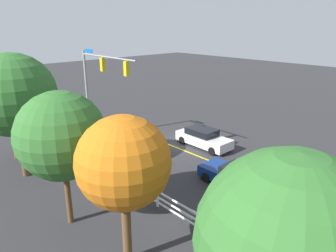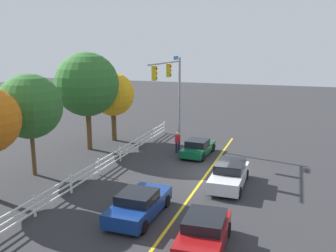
{
  "view_description": "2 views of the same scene",
  "coord_description": "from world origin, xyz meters",
  "px_view_note": "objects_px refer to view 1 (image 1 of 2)",
  "views": [
    {
      "loc": [
        -17.56,
        16.44,
        9.56
      ],
      "look_at": [
        -2.14,
        2.16,
        2.64
      ],
      "focal_mm": 33.56,
      "sensor_mm": 36.0,
      "label": 1
    },
    {
      "loc": [
        -23.94,
        -5.33,
        8.48
      ],
      "look_at": [
        -2.04,
        2.2,
        3.47
      ],
      "focal_mm": 40.2,
      "sensor_mm": 36.0,
      "label": 2
    }
  ],
  "objects_px": {
    "tree_0": "(9,103)",
    "tree_4": "(14,96)",
    "car_0": "(203,138)",
    "pedestrian": "(108,132)",
    "car_3": "(126,132)",
    "tree_3": "(123,163)",
    "tree_1": "(289,242)",
    "car_1": "(236,177)",
    "car_2": "(295,167)",
    "tree_2": "(61,136)"
  },
  "relations": [
    {
      "from": "tree_0",
      "to": "tree_1",
      "type": "xyz_separation_m",
      "value": [
        -20.51,
        -0.61,
        -0.09
      ]
    },
    {
      "from": "car_1",
      "to": "car_3",
      "type": "height_order",
      "value": "car_1"
    },
    {
      "from": "car_0",
      "to": "tree_0",
      "type": "relative_size",
      "value": 0.76
    },
    {
      "from": "car_0",
      "to": "pedestrian",
      "type": "height_order",
      "value": "pedestrian"
    },
    {
      "from": "car_0",
      "to": "tree_2",
      "type": "relative_size",
      "value": 0.7
    },
    {
      "from": "pedestrian",
      "to": "tree_4",
      "type": "relative_size",
      "value": 0.21
    },
    {
      "from": "tree_1",
      "to": "tree_3",
      "type": "distance_m",
      "value": 6.31
    },
    {
      "from": "car_1",
      "to": "tree_4",
      "type": "relative_size",
      "value": 0.58
    },
    {
      "from": "tree_0",
      "to": "tree_4",
      "type": "bearing_deg",
      "value": 170.59
    },
    {
      "from": "car_0",
      "to": "pedestrian",
      "type": "relative_size",
      "value": 2.77
    },
    {
      "from": "car_3",
      "to": "tree_1",
      "type": "bearing_deg",
      "value": 160.34
    },
    {
      "from": "car_0",
      "to": "tree_0",
      "type": "distance_m",
      "value": 14.66
    },
    {
      "from": "tree_3",
      "to": "tree_4",
      "type": "distance_m",
      "value": 10.96
    },
    {
      "from": "tree_0",
      "to": "tree_3",
      "type": "height_order",
      "value": "tree_3"
    },
    {
      "from": "car_2",
      "to": "car_1",
      "type": "bearing_deg",
      "value": -118.6
    },
    {
      "from": "car_3",
      "to": "car_2",
      "type": "bearing_deg",
      "value": -161.14
    },
    {
      "from": "tree_0",
      "to": "tree_2",
      "type": "xyz_separation_m",
      "value": [
        -10.1,
        0.76,
        0.43
      ]
    },
    {
      "from": "tree_4",
      "to": "tree_0",
      "type": "bearing_deg",
      "value": -9.41
    },
    {
      "from": "tree_3",
      "to": "tree_1",
      "type": "bearing_deg",
      "value": -172.19
    },
    {
      "from": "car_2",
      "to": "pedestrian",
      "type": "distance_m",
      "value": 14.52
    },
    {
      "from": "car_0",
      "to": "car_1",
      "type": "xyz_separation_m",
      "value": [
        -5.72,
        3.55,
        -0.06
      ]
    },
    {
      "from": "car_2",
      "to": "car_3",
      "type": "height_order",
      "value": "car_2"
    },
    {
      "from": "pedestrian",
      "to": "tree_1",
      "type": "xyz_separation_m",
      "value": [
        -18.52,
        6.06,
        3.17
      ]
    },
    {
      "from": "car_0",
      "to": "car_2",
      "type": "xyz_separation_m",
      "value": [
        -7.56,
        -0.24,
        -0.03
      ]
    },
    {
      "from": "tree_0",
      "to": "tree_4",
      "type": "relative_size",
      "value": 0.77
    },
    {
      "from": "car_1",
      "to": "pedestrian",
      "type": "bearing_deg",
      "value": 8.79
    },
    {
      "from": "car_2",
      "to": "tree_0",
      "type": "distance_m",
      "value": 19.93
    },
    {
      "from": "tree_4",
      "to": "pedestrian",
      "type": "bearing_deg",
      "value": -79.3
    },
    {
      "from": "tree_1",
      "to": "pedestrian",
      "type": "bearing_deg",
      "value": -18.12
    },
    {
      "from": "tree_0",
      "to": "car_3",
      "type": "bearing_deg",
      "value": -104.3
    },
    {
      "from": "car_1",
      "to": "pedestrian",
      "type": "xyz_separation_m",
      "value": [
        11.63,
        1.64,
        0.26
      ]
    },
    {
      "from": "tree_1",
      "to": "tree_4",
      "type": "height_order",
      "value": "tree_4"
    },
    {
      "from": "car_3",
      "to": "tree_4",
      "type": "xyz_separation_m",
      "value": [
        -1.21,
        8.95,
        4.76
      ]
    },
    {
      "from": "car_0",
      "to": "car_3",
      "type": "relative_size",
      "value": 1.11
    },
    {
      "from": "car_1",
      "to": "tree_1",
      "type": "bearing_deg",
      "value": 132.59
    },
    {
      "from": "tree_2",
      "to": "tree_4",
      "type": "height_order",
      "value": "tree_4"
    },
    {
      "from": "car_3",
      "to": "car_1",
      "type": "bearing_deg",
      "value": -177.11
    },
    {
      "from": "tree_2",
      "to": "car_1",
      "type": "bearing_deg",
      "value": -111.19
    },
    {
      "from": "car_2",
      "to": "tree_1",
      "type": "distance_m",
      "value": 13.01
    },
    {
      "from": "car_3",
      "to": "tree_2",
      "type": "xyz_separation_m",
      "value": [
        -7.96,
        9.16,
        4.0
      ]
    },
    {
      "from": "car_3",
      "to": "pedestrian",
      "type": "distance_m",
      "value": 1.76
    },
    {
      "from": "car_3",
      "to": "tree_3",
      "type": "bearing_deg",
      "value": 147.86
    },
    {
      "from": "car_3",
      "to": "tree_0",
      "type": "xyz_separation_m",
      "value": [
        2.14,
        8.39,
        3.58
      ]
    },
    {
      "from": "car_2",
      "to": "tree_4",
      "type": "bearing_deg",
      "value": -136.43
    },
    {
      "from": "pedestrian",
      "to": "tree_1",
      "type": "bearing_deg",
      "value": 133.62
    },
    {
      "from": "tree_1",
      "to": "tree_2",
      "type": "xyz_separation_m",
      "value": [
        10.41,
        1.37,
        0.52
      ]
    },
    {
      "from": "tree_2",
      "to": "tree_1",
      "type": "bearing_deg",
      "value": -172.51
    },
    {
      "from": "car_1",
      "to": "car_3",
      "type": "bearing_deg",
      "value": 0.34
    },
    {
      "from": "car_2",
      "to": "tree_2",
      "type": "relative_size",
      "value": 0.61
    },
    {
      "from": "car_2",
      "to": "tree_0",
      "type": "bearing_deg",
      "value": -144.66
    }
  ]
}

